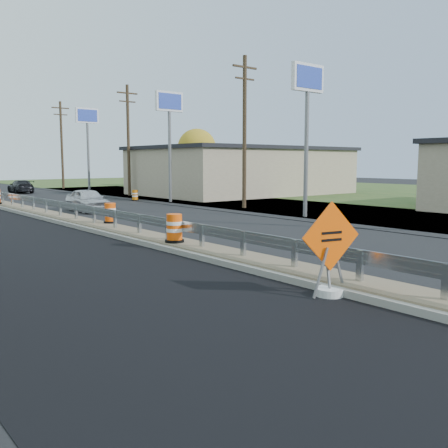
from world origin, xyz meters
TOP-DOWN VIEW (x-y plane):
  - ground at (0.00, 0.00)m, footprint 140.00×140.00m
  - grass_verge_far at (30.00, 10.00)m, footprint 40.00×120.00m
  - median at (0.00, 8.00)m, footprint 1.60×55.00m
  - guardrail at (0.00, 9.00)m, footprint 0.10×46.15m
  - retail_building_near at (20.99, 20.00)m, footprint 18.50×12.50m
  - pylon_sign_south at (10.50, 3.00)m, footprint 2.20×0.30m
  - pylon_sign_mid at (10.50, 16.00)m, footprint 2.20×0.30m
  - pylon_sign_north at (10.50, 30.00)m, footprint 2.20×0.30m
  - utility_pole_smid at (11.50, 9.00)m, footprint 1.90×0.26m
  - utility_pole_nmid at (11.50, 24.00)m, footprint 1.90×0.26m
  - utility_pole_north at (11.50, 39.00)m, footprint 1.90×0.26m
  - tree_far_yellow at (26.00, 34.00)m, footprint 4.62×4.62m
  - caution_sign at (-0.90, -7.87)m, footprint 1.47×0.63m
  - barrel_median_near at (-0.21, -0.74)m, footprint 0.65×0.65m
  - barrel_median_mid at (0.55, 5.54)m, footprint 0.60×0.60m
  - barrel_shoulder_mid at (9.20, 18.89)m, footprint 0.55×0.55m
  - car_silver at (2.90, 13.21)m, footprint 1.79×4.06m
  - car_dark_far at (5.50, 34.20)m, footprint 1.99×4.32m

SIDE VIEW (x-z plane):
  - ground at x=0.00m, z-range 0.00..0.00m
  - grass_verge_far at x=30.00m, z-range 0.00..0.03m
  - median at x=0.00m, z-range 0.00..0.23m
  - barrel_shoulder_mid at x=9.20m, z-range -0.02..0.79m
  - caution_sign at x=-0.90m, z-range -0.51..1.56m
  - car_dark_far at x=5.50m, z-range 0.00..1.22m
  - barrel_median_mid at x=0.55m, z-range 0.21..1.09m
  - car_silver at x=2.90m, z-range 0.00..1.36m
  - barrel_median_near at x=-0.21m, z-range 0.21..1.16m
  - guardrail at x=0.00m, z-range 0.37..1.09m
  - retail_building_near at x=20.99m, z-range 0.02..4.29m
  - tree_far_yellow at x=26.00m, z-range 1.11..7.97m
  - utility_pole_smid at x=11.50m, z-range 0.23..9.63m
  - utility_pole_nmid at x=11.50m, z-range 0.23..9.63m
  - utility_pole_north at x=11.50m, z-range 0.23..9.63m
  - pylon_sign_south at x=10.50m, z-range 2.53..10.43m
  - pylon_sign_mid at x=10.50m, z-range 2.53..10.43m
  - pylon_sign_north at x=10.50m, z-range 2.53..10.43m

